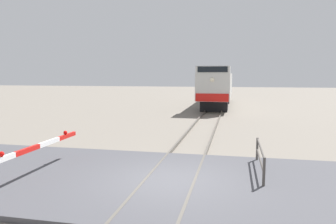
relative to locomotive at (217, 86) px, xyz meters
The scene contains 6 objects.
ground_plane 24.47m from the locomotive, 90.00° to the right, with size 160.00×160.00×0.00m, color slate.
rail_track_left 24.47m from the locomotive, 91.69° to the right, with size 0.08×80.00×0.15m, color #59544C.
rail_track_right 24.47m from the locomotive, 88.31° to the right, with size 0.08×80.00×0.15m, color #59544C.
road_surface 24.46m from the locomotive, 90.00° to the right, with size 36.00×6.28×0.14m, color #47474C.
locomotive is the anchor object (origin of this frame).
guard_railing 23.16m from the locomotive, 83.45° to the right, with size 0.08×2.88×0.95m.
Camera 1 is at (1.81, -8.81, 3.18)m, focal length 33.89 mm.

